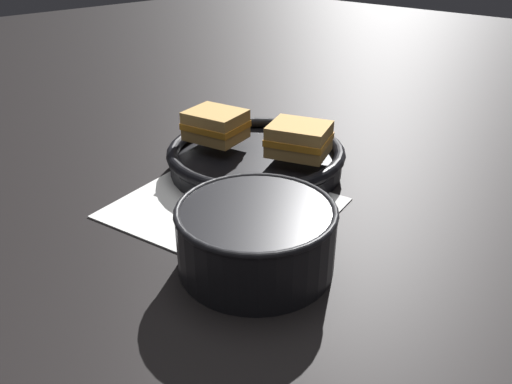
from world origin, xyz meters
TOP-DOWN VIEW (x-y plane):
  - ground_plane at (0.00, 0.00)m, footprint 4.00×4.00m
  - napkin at (-0.04, 0.01)m, footprint 0.32×0.29m
  - soup_bowl at (0.09, -0.06)m, footprint 0.18×0.18m
  - spoon at (-0.03, -0.01)m, footprint 0.13×0.10m
  - skillet at (-0.09, 0.13)m, footprint 0.28×0.28m
  - sandwich_near_left at (-0.02, 0.15)m, footprint 0.11×0.10m
  - sandwich_near_right at (-0.16, 0.10)m, footprint 0.10×0.09m

SIDE VIEW (x-z plane):
  - ground_plane at x=0.00m, z-range 0.00..0.00m
  - napkin at x=-0.04m, z-range 0.00..0.00m
  - spoon at x=-0.03m, z-range 0.00..0.01m
  - skillet at x=-0.09m, z-range 0.00..0.04m
  - soup_bowl at x=0.09m, z-range 0.00..0.08m
  - sandwich_near_left at x=-0.02m, z-range 0.04..0.09m
  - sandwich_near_right at x=-0.16m, z-range 0.04..0.09m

